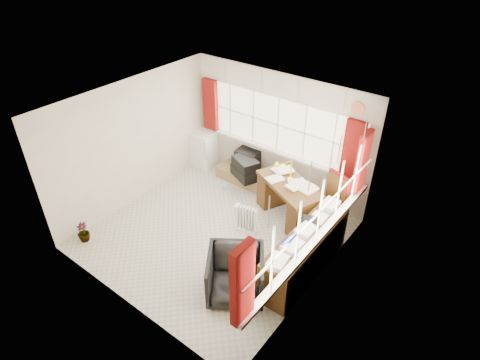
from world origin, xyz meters
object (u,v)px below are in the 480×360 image
at_px(desk_lamp, 291,166).
at_px(crt_tv, 249,159).
at_px(credenza, 305,252).
at_px(task_chair, 331,202).
at_px(tv_bench, 247,177).
at_px(office_chair, 236,275).
at_px(desk, 289,199).
at_px(mini_fridge, 204,149).
at_px(radiator, 247,222).

xyz_separation_m(desk_lamp, crt_tv, (-1.36, 0.57, -0.61)).
bearing_deg(credenza, task_chair, 97.87).
bearing_deg(crt_tv, desk_lamp, -22.72).
distance_m(task_chair, tv_bench, 2.20).
bearing_deg(office_chair, credenza, 26.49).
height_order(desk_lamp, crt_tv, desk_lamp).
distance_m(desk, credenza, 1.38).
bearing_deg(mini_fridge, radiator, -31.02).
relative_size(task_chair, radiator, 2.08).
bearing_deg(desk_lamp, credenza, -48.31).
bearing_deg(crt_tv, desk, -25.44).
distance_m(task_chair, office_chair, 2.30).
relative_size(desk, credenza, 0.76).
bearing_deg(office_chair, crt_tv, 87.75).
height_order(desk, radiator, desk).
xyz_separation_m(task_chair, office_chair, (-0.42, -2.25, -0.23)).
xyz_separation_m(task_chair, credenza, (0.16, -1.18, -0.23)).
bearing_deg(mini_fridge, credenza, -23.42).
bearing_deg(desk_lamp, office_chair, -79.12).
distance_m(desk, mini_fridge, 2.65).
distance_m(office_chair, crt_tv, 3.29).
relative_size(office_chair, credenza, 0.43).
xyz_separation_m(task_chair, mini_fridge, (-3.37, 0.35, -0.21)).
xyz_separation_m(credenza, crt_tv, (-2.36, 1.70, 0.08)).
bearing_deg(task_chair, mini_fridge, 174.07).
bearing_deg(office_chair, mini_fridge, 103.55).
bearing_deg(radiator, desk, 65.71).
height_order(desk, credenza, credenza).
bearing_deg(radiator, tv_bench, 126.24).
relative_size(office_chair, crt_tv, 1.66).
bearing_deg(crt_tv, mini_fridge, -171.83).
height_order(desk, task_chair, task_chair).
bearing_deg(credenza, desk, 132.59).
relative_size(desk, crt_tv, 2.95).
relative_size(desk, radiator, 2.70).
distance_m(credenza, tv_bench, 2.75).
height_order(radiator, tv_bench, radiator).
xyz_separation_m(desk, task_chair, (0.77, 0.16, 0.18)).
distance_m(office_chair, tv_bench, 3.11).
height_order(tv_bench, mini_fridge, mini_fridge).
distance_m(radiator, mini_fridge, 2.60).
xyz_separation_m(office_chair, credenza, (0.58, 1.07, 0.01)).
bearing_deg(tv_bench, desk_lamp, -17.16).
bearing_deg(desk, crt_tv, 154.56).
height_order(task_chair, radiator, task_chair).
bearing_deg(credenza, tv_bench, 146.29).
bearing_deg(tv_bench, credenza, -33.71).
bearing_deg(task_chair, desk_lamp, -176.39).
bearing_deg(radiator, mini_fridge, 148.98).
bearing_deg(radiator, credenza, -8.35).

